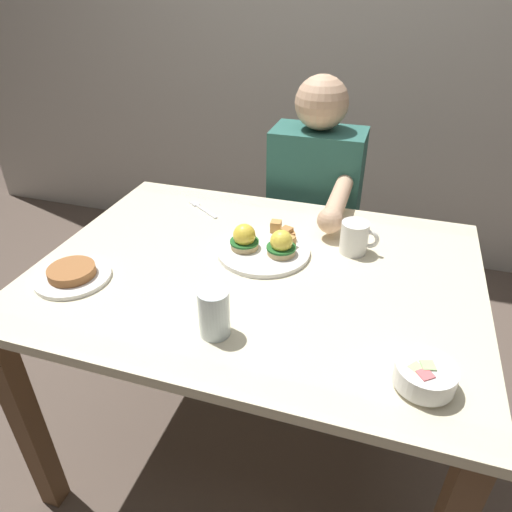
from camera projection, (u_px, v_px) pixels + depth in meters
The scene contains 10 objects.
ground_plane at pixel (257, 438), 1.67m from camera, with size 6.00×6.00×0.00m, color brown.
back_wall at pixel (352, 3), 2.19m from camera, with size 4.80×0.10×2.60m, color beige.
dining_table at pixel (257, 299), 1.34m from camera, with size 1.20×0.90×0.74m.
eggs_benedict_plate at pixel (264, 246), 1.34m from camera, with size 0.27×0.27×0.09m.
fruit_bowl at pixel (425, 376), 0.90m from camera, with size 0.12×0.12×0.06m.
coffee_mug at pixel (355, 237), 1.33m from camera, with size 0.11×0.08×0.09m.
fork at pixel (202, 209), 1.59m from camera, with size 0.14×0.10×0.00m.
water_glass_near at pixel (214, 315), 1.03m from camera, with size 0.07×0.07×0.12m.
side_plate at pixel (72, 275), 1.23m from camera, with size 0.20×0.20×0.04m.
diner_person at pixel (314, 208), 1.80m from camera, with size 0.34×0.54×1.14m.
Camera 1 is at (0.32, -1.02, 1.45)m, focal length 32.47 mm.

